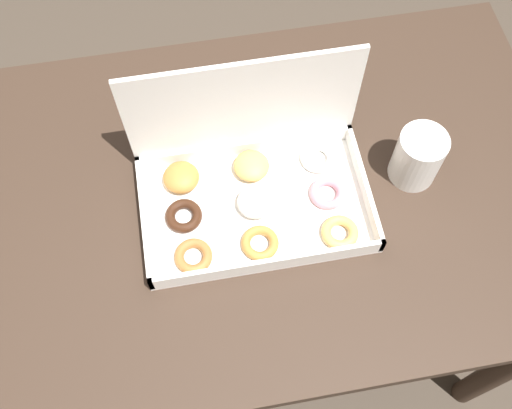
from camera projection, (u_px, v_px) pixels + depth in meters
name	position (u px, v px, depth m)	size (l,w,h in m)	color
ground_plane	(233.00, 319.00, 1.75)	(8.00, 8.00, 0.00)	#42382D
dining_table	(221.00, 224.00, 1.16)	(1.28, 0.73, 0.77)	#38281E
donut_box	(250.00, 177.00, 1.02)	(0.39, 0.24, 0.24)	white
coffee_mug	(418.00, 157.00, 1.03)	(0.08, 0.08, 0.11)	white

